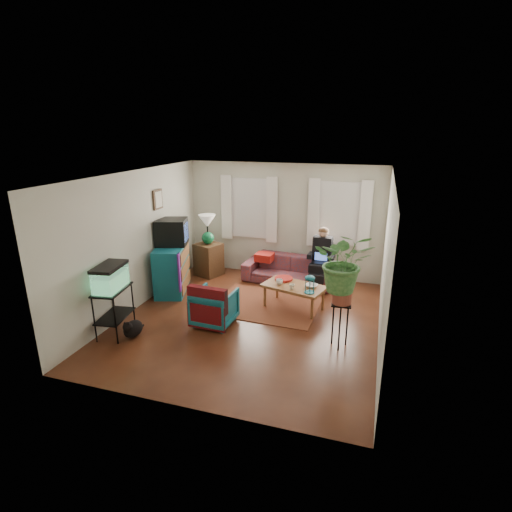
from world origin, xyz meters
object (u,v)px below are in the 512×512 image
(sofa, at_px, (289,265))
(coffee_table, at_px, (294,297))
(armchair, at_px, (215,305))
(side_table, at_px, (209,259))
(plant_stand, at_px, (340,325))
(dresser, at_px, (172,269))
(aquarium_stand, at_px, (114,311))

(sofa, height_order, coffee_table, sofa)
(armchair, bearing_deg, coffee_table, -136.29)
(side_table, relative_size, armchair, 1.09)
(side_table, height_order, coffee_table, side_table)
(coffee_table, bearing_deg, sofa, 122.63)
(armchair, bearing_deg, plant_stand, 179.57)
(coffee_table, bearing_deg, side_table, 167.76)
(sofa, bearing_deg, dresser, -146.70)
(coffee_table, height_order, plant_stand, plant_stand)
(aquarium_stand, xyz_separation_m, plant_stand, (3.65, 0.70, -0.03))
(aquarium_stand, relative_size, armchair, 1.16)
(armchair, relative_size, plant_stand, 0.93)
(sofa, distance_m, side_table, 1.90)
(dresser, relative_size, plant_stand, 1.47)
(sofa, bearing_deg, armchair, -104.38)
(dresser, bearing_deg, sofa, 11.59)
(dresser, height_order, plant_stand, dresser)
(armchair, height_order, coffee_table, armchair)
(side_table, distance_m, dresser, 1.19)
(sofa, relative_size, dresser, 1.80)
(armchair, xyz_separation_m, plant_stand, (2.19, -0.14, 0.03))
(sofa, distance_m, aquarium_stand, 3.91)
(plant_stand, bearing_deg, side_table, 144.11)
(dresser, bearing_deg, plant_stand, -36.41)
(plant_stand, bearing_deg, sofa, 119.24)
(armchair, bearing_deg, side_table, -60.71)
(sofa, height_order, plant_stand, sofa)
(coffee_table, relative_size, plant_stand, 1.52)
(aquarium_stand, distance_m, armchair, 1.68)
(aquarium_stand, xyz_separation_m, armchair, (1.46, 0.83, -0.06))
(side_table, xyz_separation_m, dresser, (-0.34, -1.14, 0.12))
(aquarium_stand, bearing_deg, coffee_table, 26.29)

